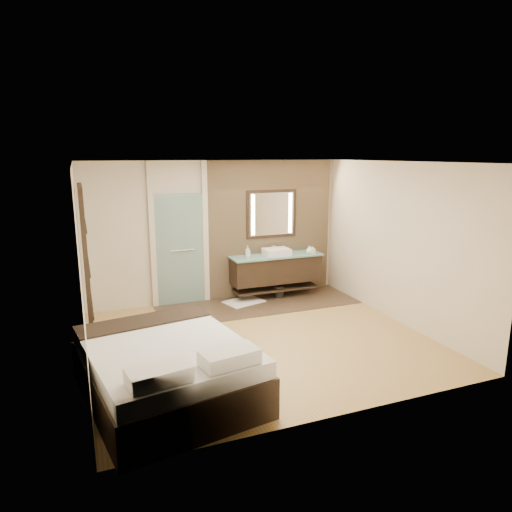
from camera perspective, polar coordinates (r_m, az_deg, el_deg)
name	(u,v)px	position (r m, az deg, el deg)	size (l,w,h in m)	color
floor	(261,340)	(7.17, 0.57, -10.45)	(5.00, 5.00, 0.00)	#9D7D42
tile_strip	(258,304)	(8.77, 0.31, -6.03)	(3.80, 1.30, 0.01)	#3B2D20
stone_wall	(270,228)	(9.18, 1.82, 3.47)	(2.60, 0.08, 2.70)	tan
vanity	(276,269)	(9.07, 2.51, -1.61)	(1.85, 0.55, 0.88)	black
mirror_unit	(272,214)	(9.09, 1.96, 5.28)	(1.06, 0.04, 0.96)	black
frosted_door	(180,245)	(8.66, -9.50, 1.36)	(1.10, 0.12, 2.70)	silver
shoji_partition	(87,269)	(6.91, -20.40, -1.59)	(0.06, 1.20, 2.40)	black
bed	(167,369)	(5.60, -11.06, -13.74)	(2.08, 2.43, 0.84)	black
bath_mat	(244,302)	(8.87, -1.54, -5.73)	(0.72, 0.50, 0.02)	white
waste_bin	(279,292)	(9.15, 2.85, -4.46)	(0.20, 0.20, 0.25)	black
tissue_box	(311,251)	(9.19, 6.91, 0.63)	(0.12, 0.12, 0.10)	silver
soap_bottle_a	(248,252)	(8.70, -1.05, 0.51)	(0.09, 0.09, 0.24)	silver
soap_bottle_b	(248,252)	(8.85, -0.99, 0.47)	(0.08, 0.08, 0.17)	#B2B2B2
soap_bottle_c	(309,250)	(9.13, 6.66, 0.75)	(0.12, 0.12, 0.16)	#BDEEE8
cup	(311,249)	(9.35, 6.88, 0.83)	(0.12, 0.12, 0.09)	white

